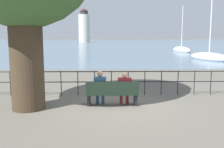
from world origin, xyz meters
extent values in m
plane|color=#605B51|center=(0.00, 0.00, 0.00)|extent=(1000.00, 1000.00, 0.00)
cube|color=slate|center=(0.00, 160.34, 0.00)|extent=(600.00, 300.00, 0.01)
cylinder|color=#423323|center=(-2.90, -0.41, 1.76)|extent=(1.11, 1.11, 3.52)
cube|color=#334C38|center=(0.00, 0.00, 0.42)|extent=(1.90, 0.45, 0.05)
cube|color=#334C38|center=(0.00, -0.21, 0.68)|extent=(1.90, 0.04, 0.45)
cube|color=black|center=(-0.85, 0.00, 0.20)|extent=(0.10, 0.41, 0.40)
cube|color=black|center=(0.85, 0.00, 0.20)|extent=(0.10, 0.41, 0.40)
cylinder|color=navy|center=(-0.55, 0.16, 0.23)|extent=(0.11, 0.11, 0.45)
cylinder|color=navy|center=(-0.34, 0.16, 0.23)|extent=(0.11, 0.11, 0.45)
cube|color=navy|center=(-0.45, 0.07, 0.50)|extent=(0.38, 0.26, 0.14)
cube|color=navy|center=(-0.45, -0.02, 0.75)|extent=(0.45, 0.24, 0.60)
sphere|color=#A87A5B|center=(-0.45, -0.02, 1.16)|extent=(0.21, 0.21, 0.21)
cylinder|color=maroon|center=(0.34, 0.16, 0.23)|extent=(0.11, 0.11, 0.45)
cylinder|color=maroon|center=(0.56, 0.16, 0.23)|extent=(0.11, 0.11, 0.45)
cube|color=maroon|center=(0.45, 0.07, 0.50)|extent=(0.42, 0.26, 0.14)
cube|color=maroon|center=(0.45, -0.02, 0.73)|extent=(0.49, 0.24, 0.56)
sphere|color=tan|center=(0.45, -0.02, 1.12)|extent=(0.19, 0.19, 0.19)
cylinder|color=black|center=(-4.29, 1.60, 0.53)|extent=(0.04, 0.04, 1.05)
cylinder|color=black|center=(-3.58, 1.60, 0.53)|extent=(0.04, 0.04, 1.05)
cylinder|color=black|center=(-2.86, 1.60, 0.53)|extent=(0.04, 0.04, 1.05)
cylinder|color=black|center=(-2.15, 1.60, 0.53)|extent=(0.04, 0.04, 1.05)
cylinder|color=black|center=(-1.43, 1.60, 0.53)|extent=(0.04, 0.04, 1.05)
cylinder|color=black|center=(-0.72, 1.60, 0.53)|extent=(0.04, 0.04, 1.05)
cylinder|color=black|center=(0.00, 1.60, 0.53)|extent=(0.04, 0.04, 1.05)
cylinder|color=black|center=(0.72, 1.60, 0.53)|extent=(0.04, 0.04, 1.05)
cylinder|color=black|center=(1.43, 1.60, 0.53)|extent=(0.04, 0.04, 1.05)
cylinder|color=black|center=(2.15, 1.60, 0.53)|extent=(0.04, 0.04, 1.05)
cylinder|color=black|center=(2.86, 1.60, 0.53)|extent=(0.04, 0.04, 1.05)
cylinder|color=black|center=(3.58, 1.60, 0.53)|extent=(0.04, 0.04, 1.05)
cylinder|color=black|center=(4.29, 1.60, 0.53)|extent=(0.04, 0.04, 1.05)
cylinder|color=black|center=(0.00, 1.60, 1.02)|extent=(14.31, 0.04, 0.04)
cylinder|color=black|center=(0.00, 1.60, 0.58)|extent=(14.31, 0.04, 0.04)
ellipsoid|color=silver|center=(11.44, 19.11, 0.23)|extent=(3.84, 6.90, 1.17)
cylinder|color=silver|center=(11.44, 19.11, 4.71)|extent=(0.14, 0.14, 8.26)
ellipsoid|color=silver|center=(13.05, 35.02, 0.27)|extent=(2.45, 6.58, 1.36)
cylinder|color=silver|center=(13.05, 35.02, 4.30)|extent=(0.14, 0.14, 7.24)
cylinder|color=beige|center=(-12.69, 134.23, 7.70)|extent=(6.28, 6.28, 15.41)
cylinder|color=#2D2D33|center=(-12.69, 134.23, 16.34)|extent=(4.40, 4.40, 1.88)
cone|color=#4C1E19|center=(-12.69, 134.23, 18.04)|extent=(5.03, 5.03, 1.50)
camera|label=1|loc=(-0.21, -8.88, 2.44)|focal=40.00mm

